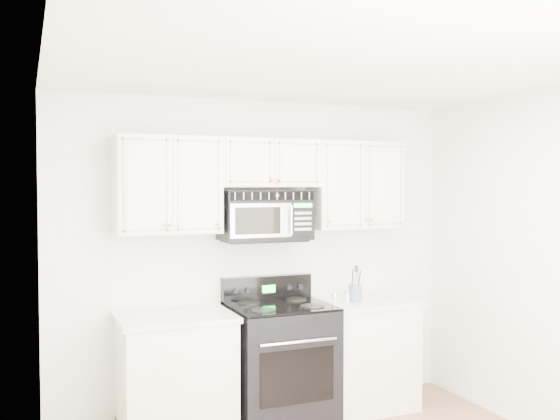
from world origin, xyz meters
TOP-DOWN VIEW (x-y plane):
  - room at (0.00, 0.00)m, footprint 3.51×3.51m
  - base_cabinet_left at (-0.80, 1.44)m, footprint 0.86×0.65m
  - base_cabinet_right at (0.80, 1.44)m, footprint 0.86×0.65m
  - range at (0.05, 1.42)m, footprint 0.79×0.72m
  - upper_cabinets at (0.00, 1.58)m, footprint 2.44×0.37m
  - microwave at (-0.03, 1.56)m, footprint 0.73×0.42m
  - utensil_crock at (0.71, 1.38)m, footprint 0.11×0.11m
  - shaker_salt at (0.48, 1.31)m, footprint 0.04×0.04m
  - shaker_pepper at (0.65, 1.39)m, footprint 0.04×0.04m

SIDE VIEW (x-z plane):
  - base_cabinet_left at x=-0.80m, z-range -0.03..0.89m
  - base_cabinet_right at x=0.80m, z-range -0.03..0.89m
  - range at x=0.05m, z-range -0.08..1.05m
  - shaker_salt at x=0.48m, z-range 0.92..1.01m
  - shaker_pepper at x=0.65m, z-range 0.92..1.01m
  - utensil_crock at x=0.71m, z-range 0.85..1.14m
  - room at x=0.00m, z-range 0.00..2.60m
  - microwave at x=-0.03m, z-range 1.45..1.85m
  - upper_cabinets at x=0.00m, z-range 1.56..2.31m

